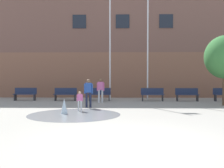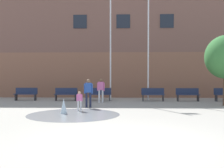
{
  "view_description": "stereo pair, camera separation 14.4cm",
  "coord_description": "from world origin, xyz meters",
  "px_view_note": "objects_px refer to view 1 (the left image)",
  "views": [
    {
      "loc": [
        -0.33,
        -7.04,
        1.76
      ],
      "look_at": [
        -0.7,
        8.16,
        1.3
      ],
      "focal_mm": 42.0,
      "sensor_mm": 36.0,
      "label": 1
    },
    {
      "loc": [
        -0.19,
        -7.03,
        1.76
      ],
      "look_at": [
        -0.7,
        8.16,
        1.3
      ],
      "focal_mm": 42.0,
      "sensor_mm": 36.0,
      "label": 2
    }
  ],
  "objects_px": {
    "flagpole_right": "(148,37)",
    "flagpole_left": "(110,38)",
    "park_bench_near_trashcan": "(187,94)",
    "park_bench_far_left": "(25,94)",
    "adult_watching": "(88,91)",
    "park_bench_left_of_flagpoles": "(65,94)",
    "teen_by_trashcan": "(101,89)",
    "park_bench_under_left_flagpole": "(99,94)",
    "park_bench_under_right_flagpole": "(152,94)",
    "child_with_pink_shirt": "(80,100)"
  },
  "relations": [
    {
      "from": "park_bench_far_left",
      "to": "park_bench_under_left_flagpole",
      "type": "bearing_deg",
      "value": -1.07
    },
    {
      "from": "park_bench_near_trashcan",
      "to": "child_with_pink_shirt",
      "type": "height_order",
      "value": "child_with_pink_shirt"
    },
    {
      "from": "park_bench_near_trashcan",
      "to": "park_bench_under_right_flagpole",
      "type": "bearing_deg",
      "value": -179.86
    },
    {
      "from": "adult_watching",
      "to": "flagpole_right",
      "type": "xyz_separation_m",
      "value": [
        3.83,
        4.55,
        3.68
      ]
    },
    {
      "from": "park_bench_left_of_flagpoles",
      "to": "child_with_pink_shirt",
      "type": "relative_size",
      "value": 1.62
    },
    {
      "from": "park_bench_near_trashcan",
      "to": "flagpole_left",
      "type": "height_order",
      "value": "flagpole_left"
    },
    {
      "from": "park_bench_left_of_flagpoles",
      "to": "adult_watching",
      "type": "distance_m",
      "value": 4.53
    },
    {
      "from": "park_bench_near_trashcan",
      "to": "park_bench_far_left",
      "type": "bearing_deg",
      "value": 178.87
    },
    {
      "from": "park_bench_under_right_flagpole",
      "to": "park_bench_left_of_flagpoles",
      "type": "bearing_deg",
      "value": 179.01
    },
    {
      "from": "park_bench_under_right_flagpole",
      "to": "park_bench_near_trashcan",
      "type": "relative_size",
      "value": 1.0
    },
    {
      "from": "park_bench_far_left",
      "to": "flagpole_left",
      "type": "xyz_separation_m",
      "value": [
        6.14,
        0.43,
        4.07
      ]
    },
    {
      "from": "park_bench_left_of_flagpoles",
      "to": "park_bench_under_right_flagpole",
      "type": "relative_size",
      "value": 1.0
    },
    {
      "from": "teen_by_trashcan",
      "to": "flagpole_left",
      "type": "bearing_deg",
      "value": 78.21
    },
    {
      "from": "adult_watching",
      "to": "flagpole_left",
      "type": "bearing_deg",
      "value": -139.41
    },
    {
      "from": "park_bench_far_left",
      "to": "adult_watching",
      "type": "distance_m",
      "value": 6.53
    },
    {
      "from": "park_bench_under_right_flagpole",
      "to": "child_with_pink_shirt",
      "type": "bearing_deg",
      "value": -129.12
    },
    {
      "from": "park_bench_under_right_flagpole",
      "to": "flagpole_left",
      "type": "xyz_separation_m",
      "value": [
        -2.99,
        0.67,
        4.07
      ]
    },
    {
      "from": "adult_watching",
      "to": "flagpole_left",
      "type": "distance_m",
      "value": 5.91
    },
    {
      "from": "park_bench_far_left",
      "to": "flagpole_right",
      "type": "relative_size",
      "value": 0.18
    },
    {
      "from": "park_bench_near_trashcan",
      "to": "teen_by_trashcan",
      "type": "xyz_separation_m",
      "value": [
        -6.0,
        -1.2,
        0.45
      ]
    },
    {
      "from": "park_bench_left_of_flagpoles",
      "to": "park_bench_near_trashcan",
      "type": "bearing_deg",
      "value": -0.67
    },
    {
      "from": "adult_watching",
      "to": "teen_by_trashcan",
      "type": "xyz_separation_m",
      "value": [
        0.5,
        2.68,
        0.0
      ]
    },
    {
      "from": "park_bench_near_trashcan",
      "to": "flagpole_left",
      "type": "relative_size",
      "value": 0.19
    },
    {
      "from": "adult_watching",
      "to": "flagpole_right",
      "type": "bearing_deg",
      "value": -166.06
    },
    {
      "from": "park_bench_under_right_flagpole",
      "to": "adult_watching",
      "type": "bearing_deg",
      "value": -136.39
    },
    {
      "from": "park_bench_near_trashcan",
      "to": "teen_by_trashcan",
      "type": "height_order",
      "value": "teen_by_trashcan"
    },
    {
      "from": "teen_by_trashcan",
      "to": "child_with_pink_shirt",
      "type": "bearing_deg",
      "value": -94.72
    },
    {
      "from": "park_bench_under_left_flagpole",
      "to": "flagpole_left",
      "type": "distance_m",
      "value": 4.18
    },
    {
      "from": "park_bench_under_right_flagpole",
      "to": "child_with_pink_shirt",
      "type": "height_order",
      "value": "child_with_pink_shirt"
    },
    {
      "from": "park_bench_left_of_flagpoles",
      "to": "park_bench_under_right_flagpole",
      "type": "distance_m",
      "value": 6.18
    },
    {
      "from": "park_bench_under_left_flagpole",
      "to": "park_bench_near_trashcan",
      "type": "distance_m",
      "value": 6.18
    },
    {
      "from": "teen_by_trashcan",
      "to": "flagpole_left",
      "type": "height_order",
      "value": "flagpole_left"
    },
    {
      "from": "park_bench_under_left_flagpole",
      "to": "flagpole_right",
      "type": "bearing_deg",
      "value": 8.66
    },
    {
      "from": "park_bench_under_right_flagpole",
      "to": "flagpole_right",
      "type": "relative_size",
      "value": 0.18
    },
    {
      "from": "park_bench_far_left",
      "to": "park_bench_near_trashcan",
      "type": "xyz_separation_m",
      "value": [
        11.55,
        -0.23,
        0.0
      ]
    },
    {
      "from": "park_bench_near_trashcan",
      "to": "flagpole_left",
      "type": "distance_m",
      "value": 6.8
    },
    {
      "from": "park_bench_under_left_flagpole",
      "to": "teen_by_trashcan",
      "type": "height_order",
      "value": "teen_by_trashcan"
    },
    {
      "from": "park_bench_far_left",
      "to": "teen_by_trashcan",
      "type": "relative_size",
      "value": 1.01
    },
    {
      "from": "teen_by_trashcan",
      "to": "flagpole_right",
      "type": "xyz_separation_m",
      "value": [
        3.33,
        1.87,
        3.68
      ]
    },
    {
      "from": "adult_watching",
      "to": "teen_by_trashcan",
      "type": "height_order",
      "value": "same"
    },
    {
      "from": "flagpole_left",
      "to": "park_bench_under_right_flagpole",
      "type": "bearing_deg",
      "value": -12.62
    },
    {
      "from": "flagpole_right",
      "to": "flagpole_left",
      "type": "bearing_deg",
      "value": 180.0
    },
    {
      "from": "park_bench_near_trashcan",
      "to": "flagpole_right",
      "type": "distance_m",
      "value": 4.97
    },
    {
      "from": "park_bench_left_of_flagpoles",
      "to": "teen_by_trashcan",
      "type": "xyz_separation_m",
      "value": [
        2.61,
        -1.31,
        0.45
      ]
    },
    {
      "from": "child_with_pink_shirt",
      "to": "flagpole_left",
      "type": "bearing_deg",
      "value": -72.56
    },
    {
      "from": "flagpole_right",
      "to": "park_bench_under_right_flagpole",
      "type": "bearing_deg",
      "value": -70.07
    },
    {
      "from": "park_bench_far_left",
      "to": "flagpole_left",
      "type": "relative_size",
      "value": 0.19
    },
    {
      "from": "adult_watching",
      "to": "child_with_pink_shirt",
      "type": "height_order",
      "value": "adult_watching"
    },
    {
      "from": "teen_by_trashcan",
      "to": "flagpole_right",
      "type": "distance_m",
      "value": 5.31
    },
    {
      "from": "flagpole_right",
      "to": "child_with_pink_shirt",
      "type": "bearing_deg",
      "value": -124.32
    }
  ]
}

